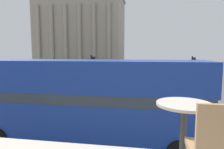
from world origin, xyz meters
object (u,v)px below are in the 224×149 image
traffic_light_near (92,76)px  pedestrian_grey (71,78)px  traffic_light_mid (192,72)px  pedestrian_black (96,86)px  cafe_dining_table (184,120)px  plaza_building_left (82,33)px  double_decker_bus (89,98)px

traffic_light_near → pedestrian_grey: size_ratio=2.62×
traffic_light_mid → pedestrian_grey: bearing=155.3°
pedestrian_grey → pedestrian_black: pedestrian_black is taller
cafe_dining_table → traffic_light_near: traffic_light_near is taller
plaza_building_left → traffic_light_mid: size_ratio=5.60×
plaza_building_left → traffic_light_near: 42.39m
cafe_dining_table → traffic_light_near: 12.35m
cafe_dining_table → plaza_building_left: size_ratio=0.03×
traffic_light_near → pedestrian_black: 6.22m
pedestrian_black → cafe_dining_table: bearing=-0.9°
pedestrian_grey → pedestrian_black: size_ratio=0.93×
traffic_light_near → pedestrian_grey: bearing=117.5°
cafe_dining_table → traffic_light_near: bearing=109.6°
traffic_light_mid → pedestrian_black: traffic_light_mid is taller
pedestrian_black → plaza_building_left: bearing=-177.9°
double_decker_bus → traffic_light_mid: 12.26m
traffic_light_mid → pedestrian_black: (-9.21, 0.63, -1.63)m
plaza_building_left → pedestrian_black: 36.92m
pedestrian_grey → double_decker_bus: bearing=-90.7°
double_decker_bus → cafe_dining_table: size_ratio=14.74×
plaza_building_left → pedestrian_black: plaza_building_left is taller
plaza_building_left → pedestrian_grey: size_ratio=14.16×
cafe_dining_table → pedestrian_black: bearing=106.9°
cafe_dining_table → pedestrian_grey: cafe_dining_table is taller
double_decker_bus → pedestrian_grey: bearing=115.0°
double_decker_bus → pedestrian_black: (-2.30, 10.75, -1.26)m
traffic_light_near → traffic_light_mid: 9.57m
cafe_dining_table → pedestrian_grey: size_ratio=0.46×
pedestrian_black → pedestrian_grey: bearing=-157.9°
plaza_building_left → cafe_dining_table: bearing=-71.1°
pedestrian_grey → pedestrian_black: 7.67m
plaza_building_left → double_decker_bus: bearing=-71.9°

